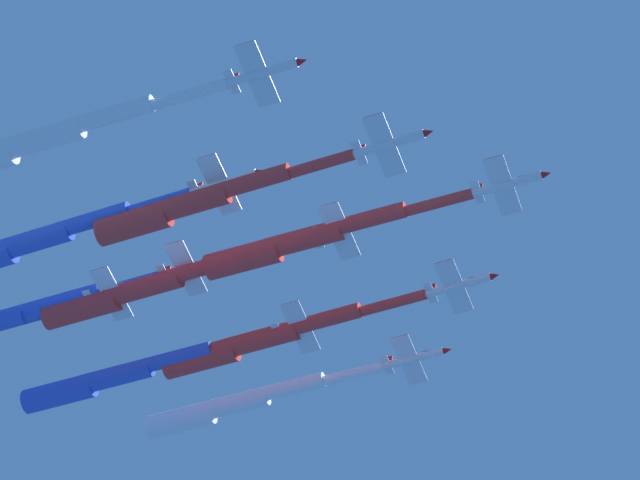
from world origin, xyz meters
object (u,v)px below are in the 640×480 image
(jet_port_inner, at_px, (264,339))
(jet_trail_port, at_px, (40,240))
(jet_lead, at_px, (309,239))
(jet_starboard_inner, at_px, (197,202))
(jet_starboard_mid, at_px, (239,403))
(jet_starboard_outer, at_px, (120,376))
(jet_trail_starboard, at_px, (16,317))
(jet_port_mid, at_px, (146,287))
(jet_port_outer, at_px, (44,139))

(jet_port_inner, height_order, jet_trail_port, jet_trail_port)
(jet_lead, relative_size, jet_starboard_inner, 1.05)
(jet_trail_port, bearing_deg, jet_starboard_mid, -53.54)
(jet_starboard_inner, bearing_deg, jet_port_inner, -34.30)
(jet_starboard_outer, xyz_separation_m, jet_trail_starboard, (-4.58, 15.70, 2.74))
(jet_starboard_mid, distance_m, jet_trail_port, 41.57)
(jet_lead, xyz_separation_m, jet_starboard_inner, (-3.93, 15.74, -2.06))
(jet_lead, xyz_separation_m, jet_trail_starboard, (27.52, 33.00, 0.67))
(jet_starboard_inner, distance_m, jet_port_mid, 19.38)
(jet_starboard_outer, relative_size, jet_trail_port, 1.07)
(jet_port_outer, xyz_separation_m, jet_trail_port, (16.16, -2.74, -1.29))
(jet_port_inner, bearing_deg, jet_starboard_outer, 51.49)
(jet_lead, bearing_deg, jet_starboard_inner, 104.03)
(jet_starboard_mid, distance_m, jet_trail_starboard, 34.44)
(jet_lead, distance_m, jet_trail_port, 34.40)
(jet_port_mid, distance_m, jet_starboard_mid, 26.89)
(jet_port_outer, relative_size, jet_starboard_outer, 1.04)
(jet_starboard_mid, relative_size, jet_starboard_outer, 0.96)
(jet_trail_port, distance_m, jet_trail_starboard, 17.32)
(jet_starboard_inner, xyz_separation_m, jet_port_mid, (19.19, 1.98, 1.85))
(jet_port_inner, bearing_deg, jet_starboard_inner, 145.70)
(jet_starboard_outer, height_order, jet_trail_starboard, jet_trail_starboard)
(jet_trail_starboard, bearing_deg, jet_starboard_mid, -77.54)
(jet_port_mid, bearing_deg, jet_lead, -130.74)
(jet_port_mid, height_order, jet_starboard_outer, jet_port_mid)
(jet_starboard_mid, bearing_deg, jet_starboard_inner, 157.21)
(jet_lead, bearing_deg, jet_starboard_mid, -0.99)
(jet_port_inner, bearing_deg, jet_trail_port, 104.45)
(jet_starboard_mid, bearing_deg, jet_trail_port, 126.46)
(jet_port_outer, bearing_deg, jet_trail_starboard, -4.40)
(jet_port_outer, bearing_deg, jet_starboard_mid, -41.52)
(jet_port_mid, relative_size, jet_trail_starboard, 1.06)
(jet_port_mid, bearing_deg, jet_trail_port, 108.34)
(jet_lead, relative_size, jet_trail_starboard, 1.02)
(jet_starboard_mid, height_order, jet_trail_port, jet_starboard_mid)
(jet_port_mid, xyz_separation_m, jet_trail_port, (-5.01, 15.12, -0.34))
(jet_port_mid, bearing_deg, jet_starboard_outer, -1.41)
(jet_lead, height_order, jet_port_mid, jet_lead)
(jet_trail_port, bearing_deg, jet_trail_starboard, 0.56)
(jet_starboard_inner, relative_size, jet_trail_starboard, 0.97)
(jet_starboard_inner, height_order, jet_port_mid, jet_port_mid)
(jet_starboard_inner, relative_size, jet_starboard_mid, 0.96)
(jet_lead, xyz_separation_m, jet_trail_port, (10.25, 32.84, -0.55))
(jet_lead, height_order, jet_port_outer, jet_port_outer)
(jet_starboard_outer, distance_m, jet_trail_port, 26.86)
(jet_starboard_inner, distance_m, jet_starboard_outer, 36.07)
(jet_starboard_mid, relative_size, jet_trail_starboard, 1.01)
(jet_port_inner, relative_size, jet_port_outer, 0.96)
(jet_port_inner, xyz_separation_m, jet_port_outer, (-24.53, 35.23, 2.61))
(jet_port_mid, distance_m, jet_trail_starboard, 19.62)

